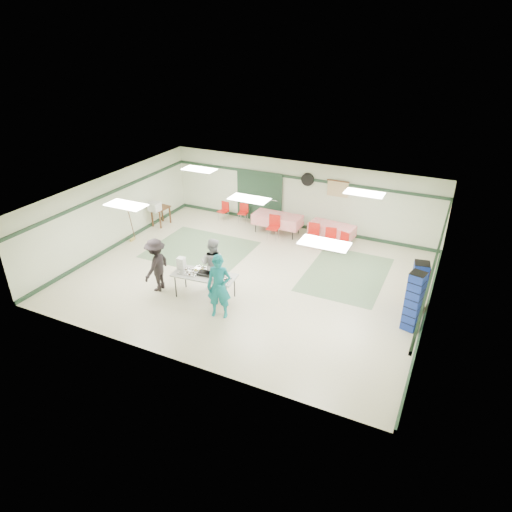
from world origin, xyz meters
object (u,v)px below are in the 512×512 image
at_px(chair_loose_a, 243,211).
at_px(crate_stack_red, 419,287).
at_px(broom, 131,223).
at_px(office_printer, 154,207).
at_px(dining_table_a, 332,229).
at_px(dining_table_b, 277,219).
at_px(volunteer_dark, 156,265).
at_px(chair_loose_b, 224,209).
at_px(volunteer_teal, 219,287).
at_px(chair_b, 313,233).
at_px(printer_table, 161,210).
at_px(crate_stack_blue_a, 418,288).
at_px(chair_c, 343,241).
at_px(serving_table, 204,276).
at_px(chair_a, 331,237).
at_px(volunteer_grey, 213,264).
at_px(crate_stack_blue_b, 413,301).
at_px(chair_d, 274,225).

xyz_separation_m(chair_loose_a, crate_stack_red, (7.43, -3.63, 0.22)).
xyz_separation_m(crate_stack_red, broom, (-10.38, 0.17, -0.00)).
height_order(office_printer, broom, broom).
height_order(dining_table_a, dining_table_b, same).
bearing_deg(volunteer_dark, chair_loose_b, -175.14).
distance_m(volunteer_teal, chair_b, 5.45).
bearing_deg(dining_table_a, crate_stack_red, -35.52).
relative_size(chair_loose_b, printer_table, 0.99).
height_order(dining_table_b, crate_stack_blue_a, crate_stack_blue_a).
height_order(volunteer_dark, printer_table, volunteer_dark).
bearing_deg(chair_c, broom, -138.73).
height_order(serving_table, dining_table_a, dining_table_a).
distance_m(dining_table_b, broom, 5.55).
bearing_deg(chair_a, office_printer, 176.44).
height_order(volunteer_grey, crate_stack_blue_b, crate_stack_blue_b).
height_order(volunteer_grey, chair_loose_a, volunteer_grey).
xyz_separation_m(crate_stack_red, office_printer, (-10.30, 1.51, 0.22)).
bearing_deg(office_printer, printer_table, 94.13).
height_order(chair_b, broom, broom).
relative_size(serving_table, volunteer_teal, 1.05).
bearing_deg(chair_a, crate_stack_red, -49.86).
bearing_deg(serving_table, dining_table_b, 83.18).
xyz_separation_m(serving_table, chair_d, (0.20, 4.70, -0.14)).
xyz_separation_m(volunteer_dark, chair_b, (3.30, 4.94, -0.29)).
xyz_separation_m(volunteer_grey, dining_table_a, (2.33, 4.70, -0.27)).
height_order(dining_table_b, chair_loose_a, chair_loose_a).
distance_m(volunteer_grey, chair_loose_b, 5.53).
height_order(dining_table_b, chair_c, chair_c).
bearing_deg(crate_stack_red, office_printer, 171.64).
bearing_deg(chair_d, office_printer, -172.37).
bearing_deg(chair_b, office_printer, -172.07).
distance_m(volunteer_grey, dining_table_a, 5.25).
bearing_deg(volunteer_grey, volunteer_teal, 121.75).
height_order(chair_b, chair_c, chair_b).
bearing_deg(broom, volunteer_teal, -35.06).
relative_size(chair_b, chair_loose_b, 1.15).
height_order(serving_table, chair_loose_b, chair_loose_b).
relative_size(volunteer_teal, printer_table, 2.37).
height_order(volunteer_teal, office_printer, volunteer_teal).
height_order(serving_table, crate_stack_blue_b, crate_stack_blue_b).
height_order(dining_table_a, crate_stack_blue_a, crate_stack_blue_a).
relative_size(crate_stack_blue_b, broom, 1.29).
relative_size(crate_stack_blue_a, crate_stack_red, 1.13).
xyz_separation_m(serving_table, volunteer_teal, (0.89, -0.67, 0.22)).
height_order(chair_b, chair_loose_b, chair_b).
relative_size(dining_table_a, chair_loose_b, 2.20).
relative_size(volunteer_teal, chair_loose_a, 2.42).
height_order(volunteer_grey, crate_stack_blue_a, volunteer_grey).
xyz_separation_m(chair_b, crate_stack_blue_a, (4.05, -2.81, 0.23)).
xyz_separation_m(volunteer_grey, chair_loose_a, (-1.59, 5.17, -0.37)).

